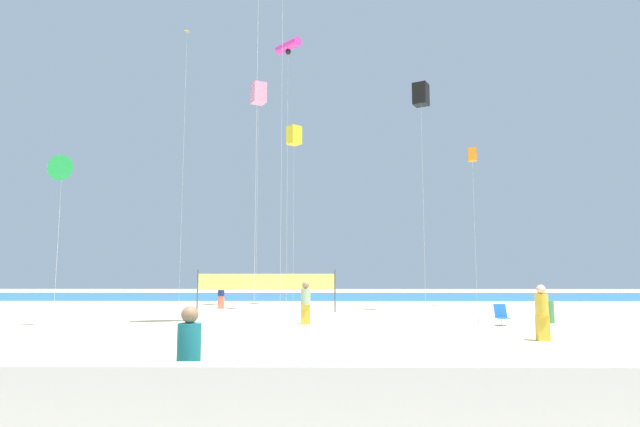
% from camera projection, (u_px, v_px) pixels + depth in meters
% --- Properties ---
extents(ground_plane, '(120.00, 120.00, 0.00)m').
position_uv_depth(ground_plane, '(317.00, 339.00, 17.46)').
color(ground_plane, beige).
extents(ocean_band, '(120.00, 20.00, 0.01)m').
position_uv_depth(ocean_band, '(323.00, 296.00, 52.29)').
color(ocean_band, '#1E6B99').
rests_on(ocean_band, ground).
extents(boardwalk_ledge, '(28.00, 0.44, 0.95)m').
position_uv_depth(boardwalk_ledge, '(304.00, 401.00, 6.96)').
color(boardwalk_ledge, '#B7B7BC').
rests_on(boardwalk_ledge, ground).
extents(mother_figure, '(0.38, 0.38, 1.64)m').
position_uv_depth(mother_figure, '(189.00, 355.00, 8.33)').
color(mother_figure, '#2D2D33').
rests_on(mother_figure, ground).
extents(toddler_figure, '(0.17, 0.17, 0.76)m').
position_uv_depth(toddler_figure, '(218.00, 386.00, 8.19)').
color(toddler_figure, '#7A3872').
rests_on(toddler_figure, ground).
extents(beachgoer_mustard_shirt, '(0.41, 0.41, 1.80)m').
position_uv_depth(beachgoer_mustard_shirt, '(542.00, 311.00, 17.13)').
color(beachgoer_mustard_shirt, gold).
rests_on(beachgoer_mustard_shirt, ground).
extents(beachgoer_navy_shirt, '(0.40, 0.40, 1.75)m').
position_uv_depth(beachgoer_navy_shirt, '(221.00, 294.00, 33.02)').
color(beachgoer_navy_shirt, '#EA7260').
rests_on(beachgoer_navy_shirt, ground).
extents(beachgoer_sage_shirt, '(0.42, 0.42, 1.84)m').
position_uv_depth(beachgoer_sage_shirt, '(306.00, 301.00, 22.75)').
color(beachgoer_sage_shirt, gold).
rests_on(beachgoer_sage_shirt, ground).
extents(folding_beach_chair, '(0.52, 0.65, 0.89)m').
position_uv_depth(folding_beach_chair, '(501.00, 314.00, 22.25)').
color(folding_beach_chair, '#1959B2').
rests_on(folding_beach_chair, ground).
extents(trash_barrel, '(0.55, 0.55, 0.97)m').
position_uv_depth(trash_barrel, '(548.00, 312.00, 23.37)').
color(trash_barrel, '#3F7F4C').
rests_on(trash_barrel, ground).
extents(volleyball_net, '(7.72, 0.92, 2.40)m').
position_uv_depth(volleyball_net, '(267.00, 284.00, 29.55)').
color(volleyball_net, '#4C4C51').
rests_on(volleyball_net, ground).
extents(beach_handbag, '(0.33, 0.16, 0.26)m').
position_uv_depth(beach_handbag, '(482.00, 322.00, 22.53)').
color(beach_handbag, white).
rests_on(beach_handbag, ground).
extents(kite_pink_box, '(1.23, 1.23, 15.60)m').
position_uv_depth(kite_pink_box, '(259.00, 93.00, 37.14)').
color(kite_pink_box, silver).
rests_on(kite_pink_box, ground).
extents(kite_green_delta, '(1.11, 0.35, 7.18)m').
position_uv_depth(kite_green_delta, '(62.00, 168.00, 22.33)').
color(kite_green_delta, silver).
rests_on(kite_green_delta, ground).
extents(kite_yellow_box, '(1.19, 1.19, 12.92)m').
position_uv_depth(kite_yellow_box, '(294.00, 136.00, 38.41)').
color(kite_yellow_box, silver).
rests_on(kite_yellow_box, ground).
extents(kite_orange_diamond, '(0.52, 0.51, 19.26)m').
position_uv_depth(kite_orange_diamond, '(187.00, 52.00, 36.75)').
color(kite_orange_diamond, silver).
rests_on(kite_orange_diamond, ground).
extents(kite_magenta_tube, '(1.74, 1.75, 16.65)m').
position_uv_depth(kite_magenta_tube, '(288.00, 47.00, 32.87)').
color(kite_magenta_tube, silver).
rests_on(kite_magenta_tube, ground).
extents(kite_black_box, '(1.14, 1.14, 13.71)m').
position_uv_depth(kite_black_box, '(421.00, 95.00, 32.00)').
color(kite_black_box, silver).
rests_on(kite_black_box, ground).
extents(kite_orange_box, '(0.66, 0.66, 10.72)m').
position_uv_depth(kite_orange_box, '(472.00, 155.00, 35.86)').
color(kite_orange_box, silver).
rests_on(kite_orange_box, ground).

